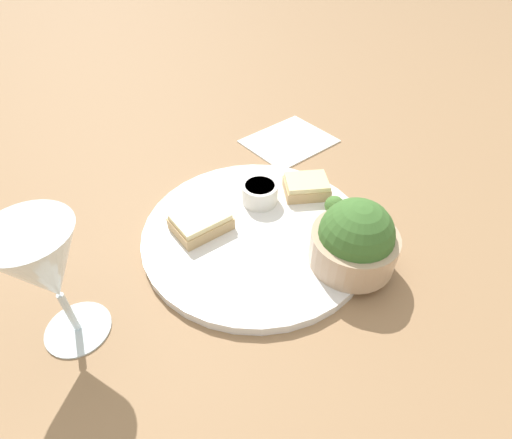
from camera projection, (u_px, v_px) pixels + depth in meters
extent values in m
plane|color=#93704C|center=(256.00, 237.00, 0.58)|extent=(4.00, 4.00, 0.00)
cylinder|color=white|center=(256.00, 233.00, 0.58)|extent=(0.32, 0.32, 0.01)
cylinder|color=tan|center=(353.00, 248.00, 0.51)|extent=(0.11, 0.11, 0.05)
sphere|color=#3D6B2D|center=(356.00, 235.00, 0.50)|extent=(0.09, 0.09, 0.09)
cylinder|color=white|center=(260.00, 193.00, 0.61)|extent=(0.05, 0.05, 0.03)
cylinder|color=#D14C38|center=(260.00, 188.00, 0.60)|extent=(0.05, 0.05, 0.01)
cube|color=tan|center=(201.00, 224.00, 0.57)|extent=(0.09, 0.07, 0.02)
cube|color=beige|center=(200.00, 217.00, 0.56)|extent=(0.08, 0.07, 0.01)
cube|color=tan|center=(306.00, 188.00, 0.63)|extent=(0.08, 0.07, 0.02)
cube|color=beige|center=(307.00, 182.00, 0.62)|extent=(0.08, 0.07, 0.01)
cylinder|color=silver|center=(78.00, 328.00, 0.47)|extent=(0.08, 0.08, 0.01)
cylinder|color=silver|center=(69.00, 312.00, 0.44)|extent=(0.01, 0.01, 0.06)
cone|color=silver|center=(43.00, 266.00, 0.39)|extent=(0.09, 0.09, 0.10)
sphere|color=#477533|center=(334.00, 205.00, 0.59)|extent=(0.03, 0.03, 0.03)
cube|color=white|center=(289.00, 141.00, 0.77)|extent=(0.18, 0.16, 0.01)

